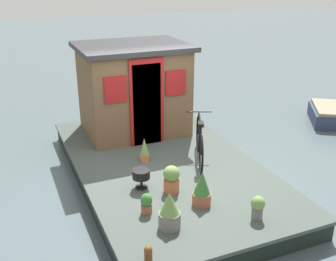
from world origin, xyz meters
name	(u,v)px	position (x,y,z in m)	size (l,w,h in m)	color
ground_plane	(164,178)	(0.00, 0.00, 0.00)	(60.00, 60.00, 0.00)	#4C5B60
houseboat_deck	(164,170)	(0.00, 0.00, 0.19)	(5.69, 3.24, 0.38)	#424C47
houseboat_cabin	(134,88)	(1.73, 0.00, 1.36)	(1.85, 2.33, 1.95)	brown
bicycle	(200,142)	(-0.27, -0.62, 0.78)	(1.56, 0.75, 0.87)	black
potted_plant_sage	(144,150)	(0.14, 0.34, 0.60)	(0.18, 0.18, 0.47)	#C6754C
potted_plant_geranium	(202,189)	(-1.65, 0.05, 0.65)	(0.29, 0.29, 0.57)	#935138
potted_plant_fern	(146,203)	(-1.54, 0.92, 0.54)	(0.18, 0.18, 0.33)	#935138
potted_plant_basil	(171,179)	(-1.11, 0.32, 0.62)	(0.27, 0.27, 0.46)	#B2603D
potted_plant_lavender	(170,211)	(-2.01, 0.75, 0.64)	(0.32, 0.32, 0.55)	slate
potted_plant_ivy	(258,207)	(-2.31, -0.53, 0.58)	(0.21, 0.21, 0.36)	slate
charcoal_grill	(141,175)	(-0.79, 0.74, 0.62)	(0.30, 0.30, 0.33)	black
mooring_bollard	(148,253)	(-2.56, 1.27, 0.49)	(0.11, 0.11, 0.21)	brown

